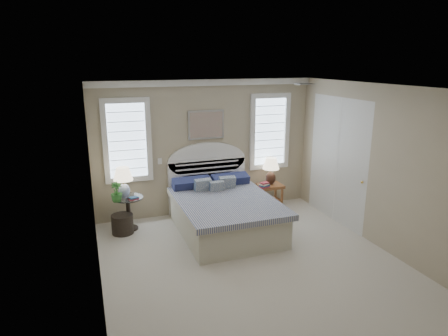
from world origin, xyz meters
TOP-DOWN VIEW (x-y plane):
  - floor at (0.00, 0.00)m, footprint 4.50×5.00m
  - ceiling at (0.00, 0.00)m, footprint 4.50×5.00m
  - wall_back at (0.00, 2.50)m, footprint 4.50×0.02m
  - wall_left at (-2.25, 0.00)m, footprint 0.02×5.00m
  - wall_right at (2.25, 0.00)m, footprint 0.02×5.00m
  - crown_molding at (0.00, 2.46)m, footprint 4.50×0.08m
  - hvac_vent at (1.20, 0.80)m, footprint 0.30×0.20m
  - switch_plate at (-0.95, 2.48)m, footprint 0.08×0.01m
  - window_left at (-1.55, 2.48)m, footprint 0.90×0.06m
  - window_right at (1.40, 2.48)m, footprint 0.90×0.06m
  - painting at (0.00, 2.46)m, footprint 0.74×0.04m
  - closet_door at (2.23, 1.20)m, footprint 0.02×1.80m
  - bed at (0.00, 1.46)m, footprint 1.72×2.28m
  - side_table_left at (-1.65, 2.05)m, footprint 0.56×0.56m
  - nightstand_right at (1.30, 2.15)m, footprint 0.50×0.40m
  - floor_pot at (-1.78, 1.90)m, footprint 0.42×0.42m
  - lamp_left at (-1.70, 2.06)m, footprint 0.46×0.46m
  - lamp_right at (1.32, 2.20)m, footprint 0.44×0.44m
  - potted_plant at (-1.85, 1.87)m, footprint 0.25×0.25m
  - books_left at (-1.56, 1.89)m, footprint 0.20×0.17m
  - books_right at (1.10, 2.02)m, footprint 0.24×0.21m

SIDE VIEW (x-z plane):
  - floor at x=0.00m, z-range -0.01..0.01m
  - floor_pot at x=-1.78m, z-range 0.00..0.36m
  - bed at x=0.00m, z-range -0.35..1.12m
  - nightstand_right at x=1.30m, z-range 0.12..0.65m
  - side_table_left at x=-1.65m, z-range 0.07..0.70m
  - books_right at x=1.10m, z-range 0.53..0.64m
  - books_left at x=-1.56m, z-range 0.63..0.67m
  - potted_plant at x=-1.85m, z-range 0.63..0.99m
  - lamp_right at x=1.32m, z-range 0.59..1.16m
  - lamp_left at x=-1.70m, z-range 0.69..1.27m
  - switch_plate at x=-0.95m, z-range 1.09..1.21m
  - closet_door at x=2.23m, z-range 0.00..2.40m
  - wall_back at x=0.00m, z-range 0.00..2.70m
  - wall_left at x=-2.25m, z-range 0.00..2.70m
  - wall_right at x=2.25m, z-range 0.00..2.70m
  - window_left at x=-1.55m, z-range 0.80..2.40m
  - window_right at x=1.40m, z-range 0.80..2.40m
  - painting at x=0.00m, z-range 1.53..2.11m
  - crown_molding at x=0.00m, z-range 2.58..2.70m
  - hvac_vent at x=1.20m, z-range 2.67..2.69m
  - ceiling at x=0.00m, z-range 2.70..2.71m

